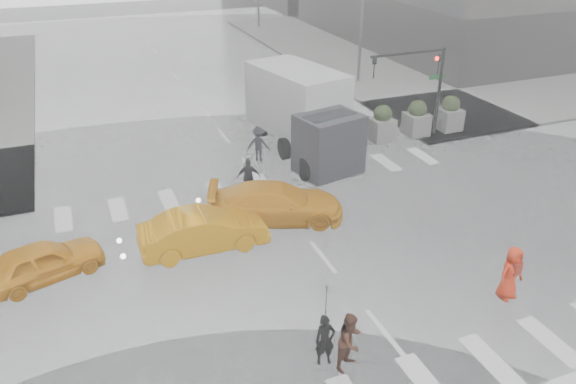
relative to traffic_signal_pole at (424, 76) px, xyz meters
name	(u,v)px	position (x,y,z in m)	size (l,w,h in m)	color
ground	(323,257)	(-9.01, -8.01, -3.22)	(120.00, 120.00, 0.00)	black
sidewalk_ne	(468,71)	(10.49, 9.49, -3.14)	(35.00, 35.00, 0.15)	slate
road_markings	(323,257)	(-9.01, -8.01, -3.21)	(18.00, 48.00, 0.01)	silver
traffic_signal_pole	(424,76)	(0.00, 0.00, 0.00)	(4.45, 0.42, 4.50)	black
street_lamp_near	(361,6)	(1.86, 9.99, 1.73)	(2.15, 0.22, 9.00)	#59595B
planter_west	(382,124)	(-2.01, 0.19, -2.23)	(1.10, 1.10, 1.80)	slate
planter_mid	(417,119)	(-0.01, 0.19, -2.23)	(1.10, 1.10, 1.80)	slate
planter_east	(450,114)	(1.99, 0.19, -2.23)	(1.10, 1.10, 1.80)	slate
pedestrian_black	(326,310)	(-11.04, -12.42, -1.54)	(1.10, 1.12, 2.43)	black
pedestrian_brown	(351,341)	(-10.50, -12.77, -2.40)	(0.79, 0.62, 1.63)	#442518
pedestrian_orange	(511,273)	(-4.79, -12.01, -2.34)	(0.91, 0.65, 1.74)	red
pedestrian_far_a	(249,177)	(-9.86, -2.72, -2.42)	(0.93, 0.57, 1.59)	black
pedestrian_far_b	(259,144)	(-8.34, 0.40, -2.41)	(1.05, 0.58, 1.62)	black
taxi_front	(43,261)	(-17.66, -5.81, -2.59)	(1.49, 3.71, 1.26)	orange
taxi_mid	(204,231)	(-12.56, -6.01, -2.50)	(1.51, 4.32, 1.42)	orange
taxi_rear	(276,203)	(-9.56, -5.07, -2.50)	(2.02, 4.38, 1.44)	orange
box_truck	(305,112)	(-6.01, 0.51, -1.19)	(2.69, 7.17, 3.81)	#B8B8BA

